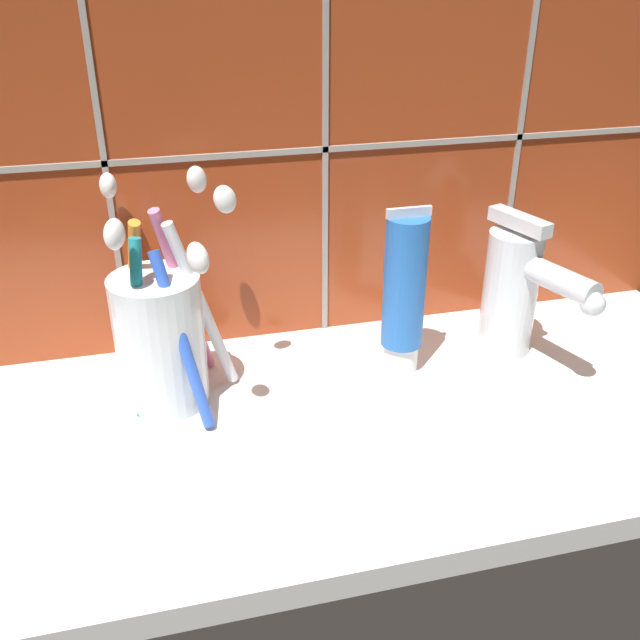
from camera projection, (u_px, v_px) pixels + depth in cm
name	position (u px, v px, depth cm)	size (l,w,h in cm)	color
sink_counter	(348.00, 427.00, 56.01)	(72.26, 30.14, 2.00)	white
tile_wall_backsplash	(301.00, 73.00, 57.72)	(82.26, 1.72, 50.63)	#933819
toothbrush_cup	(161.00, 333.00, 55.02)	(10.63, 14.96, 18.01)	silver
toothpaste_tube	(404.00, 293.00, 58.60)	(3.69, 3.51, 14.58)	white
sink_faucet	(517.00, 289.00, 61.56)	(5.98, 11.99, 12.75)	silver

